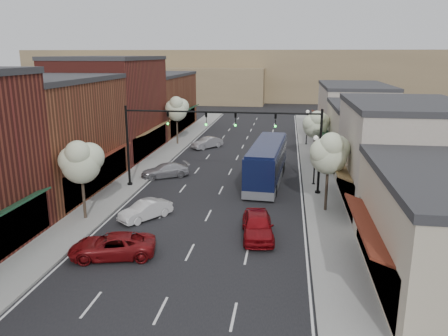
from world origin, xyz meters
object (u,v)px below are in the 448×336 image
at_px(signal_mast_left, 154,135).
at_px(tree_right_far, 316,124).
at_px(parked_car_c, 165,170).
at_px(parked_car_e, 207,143).
at_px(tree_left_far, 177,108).
at_px(lamp_post_near, 315,152).
at_px(parked_car_a, 112,246).
at_px(parked_car_b, 146,210).
at_px(signal_mast_right, 290,138).
at_px(red_hatchback, 258,225).
at_px(tree_left_near, 81,161).
at_px(lamp_post_far, 307,122).
at_px(tree_right_near, 329,152).
at_px(coach_bus, 267,162).

relative_size(signal_mast_left, tree_right_far, 1.51).
xyz_separation_m(parked_car_c, parked_car_e, (1.55, 13.27, 0.03)).
height_order(signal_mast_left, tree_left_far, signal_mast_left).
relative_size(tree_right_far, parked_car_c, 1.22).
distance_m(lamp_post_near, parked_car_a, 19.89).
xyz_separation_m(parked_car_b, parked_car_c, (-1.55, 10.51, 0.01)).
xyz_separation_m(tree_right_far, parked_car_b, (-12.55, -19.20, -3.35)).
relative_size(parked_car_c, parked_car_e, 1.09).
height_order(signal_mast_right, parked_car_c, signal_mast_right).
bearing_deg(parked_car_a, parked_car_e, 166.44).
xyz_separation_m(red_hatchback, parked_car_b, (-7.93, 2.03, -0.16)).
height_order(signal_mast_left, tree_left_near, signal_mast_left).
bearing_deg(tree_left_far, lamp_post_far, 7.30).
relative_size(signal_mast_left, lamp_post_near, 1.85).
relative_size(tree_right_near, lamp_post_near, 1.34).
relative_size(tree_left_far, parked_car_a, 1.27).
distance_m(tree_right_near, parked_car_c, 16.33).
xyz_separation_m(tree_left_far, red_hatchback, (11.98, -27.23, -3.80)).
xyz_separation_m(lamp_post_near, lamp_post_far, (0.00, 17.50, 0.00)).
bearing_deg(signal_mast_right, tree_right_far, 77.15).
bearing_deg(red_hatchback, parked_car_c, 120.20).
bearing_deg(parked_car_e, parked_car_a, -50.16).
distance_m(tree_right_near, parked_car_a, 15.98).
xyz_separation_m(tree_right_near, parked_car_c, (-14.10, 7.31, -3.81)).
relative_size(tree_left_far, red_hatchback, 1.30).
bearing_deg(tree_left_far, red_hatchback, -66.25).
bearing_deg(lamp_post_near, parked_car_e, 130.54).
bearing_deg(signal_mast_left, parked_car_a, -83.85).
height_order(tree_left_far, lamp_post_far, tree_left_far).
bearing_deg(parked_car_c, red_hatchback, 8.11).
bearing_deg(parked_car_b, red_hatchback, 21.38).
bearing_deg(coach_bus, parked_car_b, -123.56).
relative_size(tree_right_near, lamp_post_far, 1.34).
relative_size(signal_mast_right, tree_right_far, 1.51).
distance_m(tree_right_far, lamp_post_near, 9.51).
xyz_separation_m(lamp_post_far, parked_car_a, (-12.00, -33.19, -2.33)).
distance_m(tree_right_near, parked_car_e, 24.40).
xyz_separation_m(tree_right_far, lamp_post_near, (-0.55, -9.44, -0.99)).
height_order(tree_right_far, coach_bus, tree_right_far).
height_order(red_hatchback, parked_car_b, red_hatchback).
xyz_separation_m(lamp_post_far, parked_car_b, (-12.00, -27.25, -2.37)).
distance_m(signal_mast_right, tree_left_near, 16.05).
height_order(tree_right_far, lamp_post_far, tree_right_far).
distance_m(tree_right_far, tree_left_far, 17.66).
bearing_deg(red_hatchback, signal_mast_right, 71.60).
xyz_separation_m(tree_right_far, tree_left_near, (-16.60, -20.00, 0.23)).
xyz_separation_m(lamp_post_near, parked_car_b, (-12.00, -9.75, -2.37)).
relative_size(tree_left_far, parked_car_e, 1.50).
bearing_deg(parked_car_e, red_hatchback, -33.08).
bearing_deg(signal_mast_right, lamp_post_far, 83.78).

